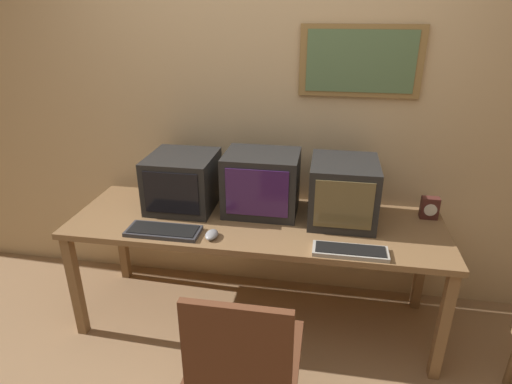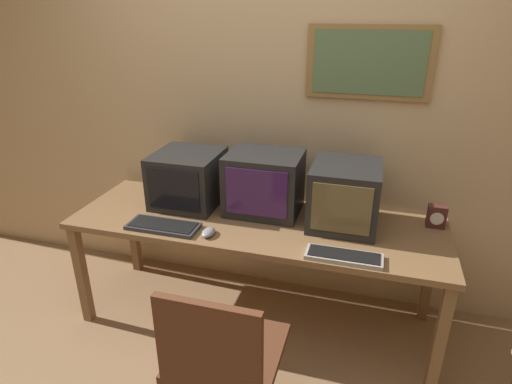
# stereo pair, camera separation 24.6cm
# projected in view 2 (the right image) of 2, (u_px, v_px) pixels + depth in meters

# --- Properties ---
(wall_back) EXTENTS (8.00, 0.08, 2.60)m
(wall_back) POSITION_uv_depth(u_px,v_px,m) (277.00, 107.00, 2.72)
(wall_back) COLOR #D1B284
(wall_back) RESTS_ON ground_plane
(desk) EXTENTS (2.20, 0.71, 0.72)m
(desk) POSITION_uv_depth(u_px,v_px,m) (256.00, 230.00, 2.56)
(desk) COLOR olive
(desk) RESTS_ON ground_plane
(monitor_left) EXTENTS (0.40, 0.42, 0.34)m
(monitor_left) POSITION_uv_depth(u_px,v_px,m) (188.00, 178.00, 2.71)
(monitor_left) COLOR black
(monitor_left) RESTS_ON desk
(monitor_center) EXTENTS (0.44, 0.36, 0.37)m
(monitor_center) POSITION_uv_depth(u_px,v_px,m) (264.00, 183.00, 2.59)
(monitor_center) COLOR black
(monitor_center) RESTS_ON desk
(monitor_right) EXTENTS (0.38, 0.43, 0.36)m
(monitor_right) POSITION_uv_depth(u_px,v_px,m) (345.00, 195.00, 2.44)
(monitor_right) COLOR black
(monitor_right) RESTS_ON desk
(keyboard_main) EXTENTS (0.41, 0.17, 0.03)m
(keyboard_main) POSITION_uv_depth(u_px,v_px,m) (163.00, 226.00, 2.45)
(keyboard_main) COLOR #333338
(keyboard_main) RESTS_ON desk
(keyboard_side) EXTENTS (0.39, 0.13, 0.03)m
(keyboard_side) POSITION_uv_depth(u_px,v_px,m) (344.00, 256.00, 2.15)
(keyboard_side) COLOR #A8A399
(keyboard_side) RESTS_ON desk
(mouse_near_keyboard) EXTENTS (0.07, 0.11, 0.04)m
(mouse_near_keyboard) POSITION_uv_depth(u_px,v_px,m) (208.00, 232.00, 2.37)
(mouse_near_keyboard) COLOR gray
(mouse_near_keyboard) RESTS_ON desk
(desk_clock) EXTENTS (0.10, 0.06, 0.13)m
(desk_clock) POSITION_uv_depth(u_px,v_px,m) (436.00, 217.00, 2.44)
(desk_clock) COLOR #4C231E
(desk_clock) RESTS_ON desk
(office_chair) EXTENTS (0.49, 0.49, 0.90)m
(office_chair) POSITION_uv_depth(u_px,v_px,m) (224.00, 374.00, 1.90)
(office_chair) COLOR black
(office_chair) RESTS_ON ground_plane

